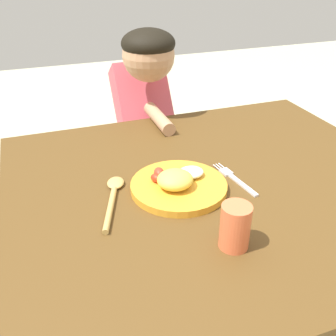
{
  "coord_description": "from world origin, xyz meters",
  "views": [
    {
      "loc": [
        -0.42,
        -0.78,
        1.25
      ],
      "look_at": [
        -0.11,
        0.08,
        0.73
      ],
      "focal_mm": 41.98,
      "sensor_mm": 36.0,
      "label": 1
    }
  ],
  "objects_px": {
    "fork": "(235,179)",
    "spoon": "(113,195)",
    "drinking_cup": "(235,227)",
    "person": "(143,139)",
    "plate": "(178,184)"
  },
  "relations": [
    {
      "from": "drinking_cup",
      "to": "person",
      "type": "bearing_deg",
      "value": 86.23
    },
    {
      "from": "fork",
      "to": "spoon",
      "type": "bearing_deg",
      "value": 77.68
    },
    {
      "from": "plate",
      "to": "person",
      "type": "xyz_separation_m",
      "value": [
        0.09,
        0.62,
        -0.17
      ]
    },
    {
      "from": "drinking_cup",
      "to": "person",
      "type": "height_order",
      "value": "person"
    },
    {
      "from": "drinking_cup",
      "to": "person",
      "type": "xyz_separation_m",
      "value": [
        0.06,
        0.86,
        -0.2
      ]
    },
    {
      "from": "person",
      "to": "fork",
      "type": "bearing_deg",
      "value": 96.46
    },
    {
      "from": "fork",
      "to": "spoon",
      "type": "distance_m",
      "value": 0.32
    },
    {
      "from": "plate",
      "to": "person",
      "type": "relative_size",
      "value": 0.24
    },
    {
      "from": "plate",
      "to": "drinking_cup",
      "type": "height_order",
      "value": "drinking_cup"
    },
    {
      "from": "spoon",
      "to": "person",
      "type": "bearing_deg",
      "value": -3.14
    },
    {
      "from": "fork",
      "to": "person",
      "type": "relative_size",
      "value": 0.18
    },
    {
      "from": "spoon",
      "to": "drinking_cup",
      "type": "xyz_separation_m",
      "value": [
        0.19,
        -0.26,
        0.04
      ]
    },
    {
      "from": "spoon",
      "to": "drinking_cup",
      "type": "relative_size",
      "value": 2.29
    },
    {
      "from": "person",
      "to": "spoon",
      "type": "bearing_deg",
      "value": 67.36
    },
    {
      "from": "plate",
      "to": "person",
      "type": "height_order",
      "value": "person"
    }
  ]
}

